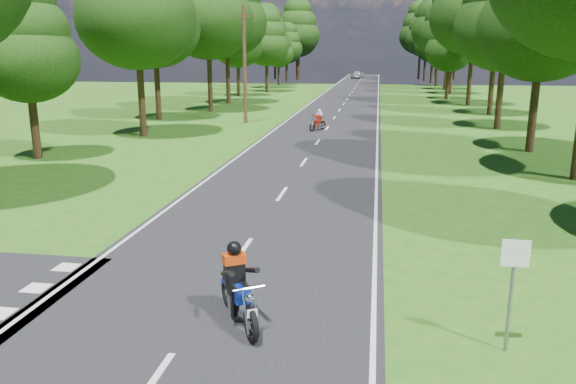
# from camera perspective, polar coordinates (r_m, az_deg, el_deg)

# --- Properties ---
(ground) EXTENTS (160.00, 160.00, 0.00)m
(ground) POSITION_cam_1_polar(r_m,az_deg,el_deg) (12.44, -6.83, -9.21)
(ground) COLOR #225B14
(ground) RESTS_ON ground
(main_road) EXTENTS (7.00, 140.00, 0.02)m
(main_road) POSITION_cam_1_polar(r_m,az_deg,el_deg) (61.27, 6.02, 9.36)
(main_road) COLOR black
(main_road) RESTS_ON ground
(road_markings) EXTENTS (7.40, 140.00, 0.01)m
(road_markings) POSITION_cam_1_polar(r_m,az_deg,el_deg) (59.41, 5.79, 9.24)
(road_markings) COLOR silver
(road_markings) RESTS_ON main_road
(treeline) EXTENTS (40.00, 115.35, 14.78)m
(treeline) POSITION_cam_1_polar(r_m,az_deg,el_deg) (71.15, 7.86, 16.59)
(treeline) COLOR black
(treeline) RESTS_ON ground
(telegraph_pole) EXTENTS (1.20, 0.26, 8.00)m
(telegraph_pole) POSITION_cam_1_polar(r_m,az_deg,el_deg) (40.07, -4.43, 12.80)
(telegraph_pole) COLOR #382616
(telegraph_pole) RESTS_ON ground
(road_sign) EXTENTS (0.45, 0.07, 2.00)m
(road_sign) POSITION_cam_1_polar(r_m,az_deg,el_deg) (9.91, 21.88, -7.98)
(road_sign) COLOR slate
(road_sign) RESTS_ON ground
(rider_near_blue) EXTENTS (1.45, 1.89, 1.53)m
(rider_near_blue) POSITION_cam_1_polar(r_m,az_deg,el_deg) (10.39, -5.10, -9.30)
(rider_near_blue) COLOR navy
(rider_near_blue) RESTS_ON main_road
(rider_far_red) EXTENTS (1.17, 1.69, 1.35)m
(rider_far_red) POSITION_cam_1_polar(r_m,az_deg,el_deg) (36.21, 3.04, 7.33)
(rider_far_red) COLOR #9F0C11
(rider_far_red) RESTS_ON main_road
(distant_car) EXTENTS (2.68, 4.50, 1.44)m
(distant_car) POSITION_cam_1_polar(r_m,az_deg,el_deg) (110.39, 7.09, 11.74)
(distant_car) COLOR #AFB2B7
(distant_car) RESTS_ON main_road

